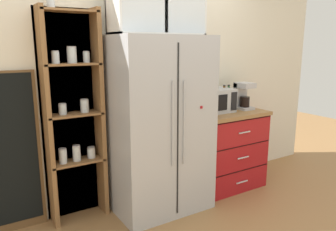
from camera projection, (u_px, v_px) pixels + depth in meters
ground_plane at (161, 207)px, 3.34m from camera, size 10.83×10.83×0.00m
wall_back_cream at (141, 79)px, 3.40m from camera, size 5.11×0.10×2.55m
refrigerator at (159, 125)px, 3.18m from camera, size 0.93×0.67×1.71m
pantry_shelf_column at (72, 113)px, 2.99m from camera, size 0.55×0.25×2.06m
counter_cabinet at (225, 149)px, 3.77m from camera, size 0.84×0.59×0.89m
microwave at (212, 100)px, 3.60m from camera, size 0.44×0.33×0.26m
coffee_maker at (243, 96)px, 3.78m from camera, size 0.17×0.20×0.31m
mug_charcoal at (226, 107)px, 3.69m from camera, size 0.11×0.08×0.08m
mug_red at (225, 107)px, 3.69m from camera, size 0.12×0.08×0.09m
bottle_amber at (224, 99)px, 3.70m from camera, size 0.07×0.07×0.29m
bottle_green at (228, 98)px, 3.78m from camera, size 0.07×0.07×0.28m
chalkboard_menu at (4, 154)px, 2.76m from camera, size 0.60×0.04×1.42m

